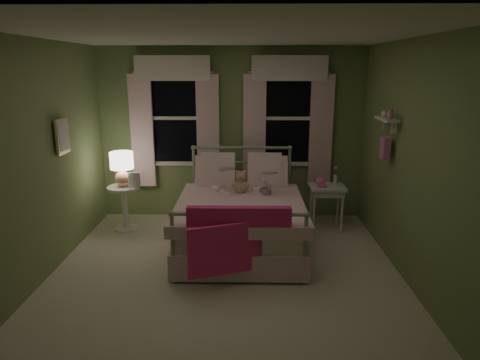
{
  "coord_description": "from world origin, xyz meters",
  "views": [
    {
      "loc": [
        0.25,
        -4.39,
        2.29
      ],
      "look_at": [
        0.16,
        0.5,
        1.0
      ],
      "focal_mm": 32.0,
      "sensor_mm": 36.0,
      "label": 1
    }
  ],
  "objects_px": {
    "child_left": "(221,172)",
    "child_right": "(261,173)",
    "teddy_bear": "(241,183)",
    "table_lamp": "(122,166)",
    "bed": "(240,219)",
    "nightstand_right": "(327,193)",
    "nightstand_left": "(125,202)"
  },
  "relations": [
    {
      "from": "child_left",
      "to": "child_right",
      "type": "height_order",
      "value": "child_left"
    },
    {
      "from": "teddy_bear",
      "to": "table_lamp",
      "type": "xyz_separation_m",
      "value": [
        -1.68,
        0.32,
        0.16
      ]
    },
    {
      "from": "bed",
      "to": "child_right",
      "type": "bearing_deg",
      "value": 56.4
    },
    {
      "from": "child_left",
      "to": "table_lamp",
      "type": "distance_m",
      "value": 1.41
    },
    {
      "from": "bed",
      "to": "child_right",
      "type": "distance_m",
      "value": 0.72
    },
    {
      "from": "nightstand_right",
      "to": "table_lamp",
      "type": "bearing_deg",
      "value": -178.44
    },
    {
      "from": "nightstand_left",
      "to": "bed",
      "type": "bearing_deg",
      "value": -19.27
    },
    {
      "from": "nightstand_right",
      "to": "child_right",
      "type": "bearing_deg",
      "value": -165.59
    },
    {
      "from": "table_lamp",
      "to": "child_right",
      "type": "bearing_deg",
      "value": -4.83
    },
    {
      "from": "teddy_bear",
      "to": "nightstand_right",
      "type": "bearing_deg",
      "value": 18.12
    },
    {
      "from": "child_right",
      "to": "teddy_bear",
      "type": "relative_size",
      "value": 2.01
    },
    {
      "from": "table_lamp",
      "to": "bed",
      "type": "bearing_deg",
      "value": -19.27
    },
    {
      "from": "teddy_bear",
      "to": "nightstand_left",
      "type": "xyz_separation_m",
      "value": [
        -1.68,
        0.32,
        -0.37
      ]
    },
    {
      "from": "bed",
      "to": "teddy_bear",
      "type": "xyz_separation_m",
      "value": [
        0.0,
        0.26,
        0.41
      ]
    },
    {
      "from": "child_right",
      "to": "table_lamp",
      "type": "relative_size",
      "value": 1.34
    },
    {
      "from": "child_right",
      "to": "teddy_bear",
      "type": "bearing_deg",
      "value": 20.81
    },
    {
      "from": "nightstand_left",
      "to": "nightstand_right",
      "type": "relative_size",
      "value": 1.02
    },
    {
      "from": "teddy_bear",
      "to": "nightstand_left",
      "type": "height_order",
      "value": "teddy_bear"
    },
    {
      "from": "teddy_bear",
      "to": "nightstand_right",
      "type": "distance_m",
      "value": 1.32
    },
    {
      "from": "child_left",
      "to": "table_lamp",
      "type": "relative_size",
      "value": 1.41
    },
    {
      "from": "child_left",
      "to": "nightstand_right",
      "type": "bearing_deg",
      "value": 163.2
    },
    {
      "from": "nightstand_left",
      "to": "table_lamp",
      "type": "distance_m",
      "value": 0.54
    },
    {
      "from": "bed",
      "to": "teddy_bear",
      "type": "relative_size",
      "value": 6.29
    },
    {
      "from": "child_right",
      "to": "table_lamp",
      "type": "distance_m",
      "value": 1.97
    },
    {
      "from": "nightstand_left",
      "to": "teddy_bear",
      "type": "bearing_deg",
      "value": -10.92
    },
    {
      "from": "teddy_bear",
      "to": "child_left",
      "type": "bearing_deg",
      "value": 150.5
    },
    {
      "from": "child_right",
      "to": "bed",
      "type": "bearing_deg",
      "value": 47.72
    },
    {
      "from": "teddy_bear",
      "to": "nightstand_left",
      "type": "bearing_deg",
      "value": 169.08
    },
    {
      "from": "nightstand_left",
      "to": "child_left",
      "type": "bearing_deg",
      "value": -6.75
    },
    {
      "from": "bed",
      "to": "child_right",
      "type": "relative_size",
      "value": 3.13
    },
    {
      "from": "bed",
      "to": "table_lamp",
      "type": "xyz_separation_m",
      "value": [
        -1.68,
        0.59,
        0.57
      ]
    },
    {
      "from": "child_right",
      "to": "table_lamp",
      "type": "xyz_separation_m",
      "value": [
        -1.96,
        0.17,
        0.06
      ]
    }
  ]
}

